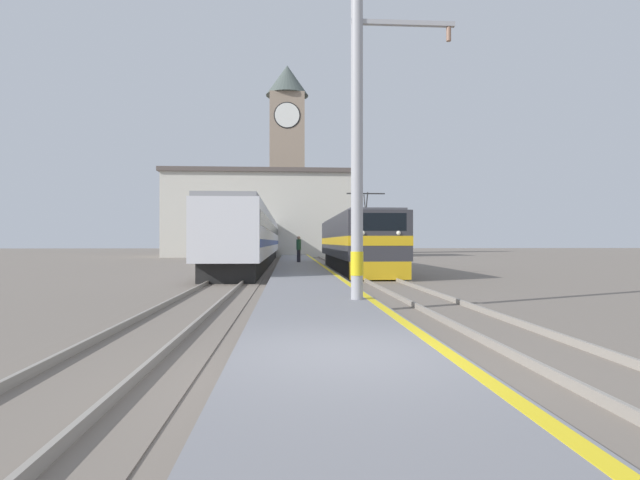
% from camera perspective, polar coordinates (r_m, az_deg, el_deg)
% --- Properties ---
extents(ground_plane, '(200.00, 200.00, 0.00)m').
position_cam_1_polar(ground_plane, '(36.55, -2.46, -2.99)').
color(ground_plane, '#70665B').
extents(platform, '(2.96, 140.00, 0.34)m').
position_cam_1_polar(platform, '(31.55, -2.27, -3.13)').
color(platform, slate).
rests_on(platform, ground).
extents(rail_track_near, '(2.83, 140.00, 0.16)m').
position_cam_1_polar(rail_track_near, '(31.81, 3.75, -3.35)').
color(rail_track_near, '#70665B').
rests_on(rail_track_near, ground).
extents(rail_track_far, '(2.83, 140.00, 0.16)m').
position_cam_1_polar(rail_track_far, '(31.65, -8.38, -3.37)').
color(rail_track_far, '#70665B').
rests_on(rail_track_far, ground).
extents(locomotive_train, '(2.92, 17.31, 4.36)m').
position_cam_1_polar(locomotive_train, '(30.64, 4.02, -0.28)').
color(locomotive_train, black).
rests_on(locomotive_train, ground).
extents(passenger_train, '(2.92, 36.85, 3.82)m').
position_cam_1_polar(passenger_train, '(38.67, -7.51, 0.22)').
color(passenger_train, black).
rests_on(passenger_train, ground).
extents(catenary_mast, '(2.67, 0.32, 7.79)m').
position_cam_1_polar(catenary_mast, '(12.79, 4.56, 10.53)').
color(catenary_mast, '#9E9EA3').
rests_on(catenary_mast, platform).
extents(person_on_platform, '(0.34, 0.34, 1.85)m').
position_cam_1_polar(person_on_platform, '(35.42, -2.45, -0.95)').
color(person_on_platform, '#23232D').
rests_on(person_on_platform, platform).
extents(clock_tower, '(6.23, 6.23, 27.76)m').
position_cam_1_polar(clock_tower, '(74.57, -3.77, 9.91)').
color(clock_tower, gray).
rests_on(clock_tower, ground).
extents(station_building, '(22.74, 9.19, 10.14)m').
position_cam_1_polar(station_building, '(60.59, -6.64, 2.94)').
color(station_building, beige).
rests_on(station_building, ground).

